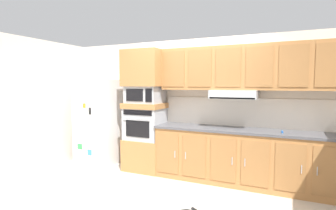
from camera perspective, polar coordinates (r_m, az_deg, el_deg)
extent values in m
plane|color=#B2A899|center=(4.34, 1.86, -18.00)|extent=(9.60, 9.60, 0.00)
cube|color=beige|center=(5.07, 6.76, -0.19)|extent=(6.20, 0.12, 2.50)
cube|color=beige|center=(5.72, -24.92, -0.05)|extent=(0.12, 7.10, 2.50)
cube|color=white|center=(5.72, -14.69, -3.51)|extent=(0.76, 0.70, 1.76)
cylinder|color=silver|center=(5.22, -14.48, -3.15)|extent=(0.02, 0.02, 1.10)
cube|color=orange|center=(5.45, -17.53, -0.13)|extent=(0.07, 0.01, 0.09)
cube|color=black|center=(5.37, -16.40, -1.25)|extent=(0.06, 0.01, 0.14)
cube|color=#337FDB|center=(5.52, -16.46, -9.74)|extent=(0.10, 0.01, 0.11)
cube|color=green|center=(5.66, -18.38, -8.44)|extent=(0.12, 0.01, 0.11)
cube|color=#A8703D|center=(5.29, -4.84, -10.43)|extent=(0.74, 0.62, 0.60)
cube|color=#A8AAAF|center=(5.17, -4.88, -3.99)|extent=(0.70, 0.58, 0.60)
cube|color=black|center=(4.93, -6.58, -5.12)|extent=(0.49, 0.01, 0.30)
cube|color=black|center=(4.89, -6.61, -1.65)|extent=(0.59, 0.01, 0.09)
cylinder|color=#A8AAAF|center=(4.88, -6.75, -2.90)|extent=(0.56, 0.02, 0.02)
cube|color=#A8703D|center=(5.13, -4.91, -0.12)|extent=(0.74, 0.62, 0.10)
cube|color=#A8AAAF|center=(5.12, -4.92, 2.23)|extent=(0.64, 0.53, 0.32)
cube|color=black|center=(4.92, -7.21, 2.12)|extent=(0.35, 0.01, 0.22)
cube|color=black|center=(4.77, -4.18, 2.08)|extent=(0.13, 0.01, 0.24)
cube|color=#A8703D|center=(5.12, -4.96, 7.82)|extent=(0.74, 0.62, 0.68)
cube|color=#A8703D|center=(4.66, 15.53, -10.84)|extent=(2.92, 0.60, 0.88)
cube|color=#9A6738|center=(4.71, -0.11, -10.28)|extent=(0.41, 0.01, 0.70)
cylinder|color=#BCBCC1|center=(4.64, 1.48, -10.51)|extent=(0.01, 0.01, 0.12)
cube|color=#9A6738|center=(4.54, 5.59, -10.88)|extent=(0.41, 0.01, 0.70)
cylinder|color=#BCBCC1|center=(4.57, 3.76, -10.75)|extent=(0.01, 0.01, 0.12)
cube|color=#9A6738|center=(4.41, 11.70, -11.41)|extent=(0.41, 0.01, 0.70)
cylinder|color=#BCBCC1|center=(4.37, 13.56, -11.60)|extent=(0.01, 0.01, 0.12)
cube|color=#9A6738|center=(4.33, 18.12, -11.82)|extent=(0.41, 0.01, 0.70)
cylinder|color=#BCBCC1|center=(4.34, 16.14, -11.76)|extent=(0.01, 0.01, 0.12)
cube|color=#9A6738|center=(4.31, 24.71, -12.09)|extent=(0.41, 0.01, 0.70)
cylinder|color=#BCBCC1|center=(4.30, 26.71, -12.20)|extent=(0.01, 0.01, 0.12)
cube|color=#9A6738|center=(4.34, 31.30, -12.21)|extent=(0.41, 0.01, 0.70)
cylinder|color=#BCBCC1|center=(4.31, 29.35, -12.25)|extent=(0.01, 0.01, 0.12)
cube|color=#4C4C51|center=(4.56, 15.65, -5.25)|extent=(2.96, 0.64, 0.04)
cube|color=silver|center=(4.81, 16.25, -1.53)|extent=(2.96, 0.02, 0.50)
cube|color=#A8703D|center=(4.64, 16.16, 7.66)|extent=(2.92, 0.34, 0.74)
cube|color=#A8AAAF|center=(4.59, 14.01, 2.24)|extent=(0.76, 0.48, 0.14)
cube|color=black|center=(4.38, 13.47, 1.43)|extent=(0.72, 0.04, 0.02)
cube|color=#9A6738|center=(4.81, 1.20, 7.71)|extent=(0.41, 0.01, 0.63)
cube|color=#9A6738|center=(4.63, 6.78, 7.80)|extent=(0.41, 0.01, 0.63)
cube|color=#9A6738|center=(4.51, 12.74, 7.82)|extent=(0.41, 0.01, 0.63)
cube|color=#9A6738|center=(4.43, 18.97, 7.76)|extent=(0.41, 0.01, 0.63)
cube|color=#9A6738|center=(4.41, 25.33, 7.59)|extent=(0.41, 0.01, 0.63)
cube|color=#9A6738|center=(4.44, 31.67, 7.34)|extent=(0.41, 0.01, 0.63)
cylinder|color=blue|center=(4.43, 23.28, -5.29)|extent=(0.04, 0.10, 0.03)
cylinder|color=silver|center=(4.44, 24.70, -5.32)|extent=(0.02, 0.12, 0.01)
cylinder|color=black|center=(2.90, 5.82, -21.51)|extent=(0.05, 0.13, 0.10)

